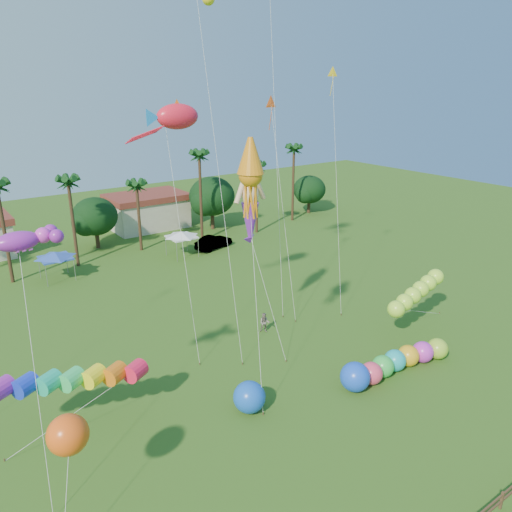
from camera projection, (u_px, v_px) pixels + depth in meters
ground at (364, 462)px, 26.99m from camera, size 160.00×160.00×0.00m
tree_line at (118, 213)px, 61.26m from camera, size 69.46×8.91×11.00m
buildings_row at (51, 229)px, 62.94m from camera, size 35.00×7.00×4.00m
tent_row at (57, 256)px, 50.61m from camera, size 31.00×4.00×0.60m
car_b at (214, 242)px, 61.47m from camera, size 5.31×3.01×1.65m
spectator_b at (264, 323)px, 40.81m from camera, size 1.03×1.02×1.68m
caterpillar_inflatable at (392, 363)px, 34.88m from camera, size 9.83×2.56×2.00m
blue_ball at (249, 397)px, 30.87m from camera, size 2.02×2.02×2.02m
rainbow_tube at (102, 382)px, 28.92m from camera, size 9.70×3.84×3.55m
green_worm at (396, 309)px, 38.81m from camera, size 10.94×1.53×3.56m
orange_ball_kite at (68, 435)px, 21.60m from camera, size 2.53×3.00×5.91m
merman_kite at (250, 212)px, 37.29m from camera, size 2.72×6.20×12.96m
fish_kite at (178, 117)px, 34.80m from camera, size 4.95×5.68×18.17m
squid_kite at (251, 175)px, 29.26m from camera, size 2.30×4.12×16.58m
lobster_kite at (17, 242)px, 23.06m from camera, size 3.92×5.65×13.15m
delta_kite_red at (271, 106)px, 40.68m from camera, size 1.32×4.68×18.49m
delta_kite_yellow at (333, 79)px, 40.87m from camera, size 1.72×3.94×20.72m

